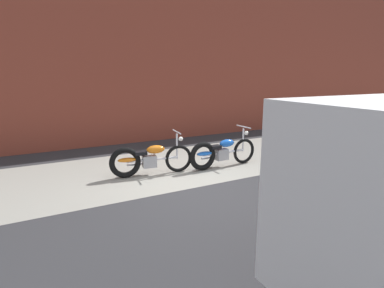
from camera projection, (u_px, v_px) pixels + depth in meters
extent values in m
plane|color=#2D2D30|center=(197.00, 187.00, 6.58)|extent=(80.00, 80.00, 0.00)
cube|color=gray|center=(165.00, 166.00, 8.08)|extent=(36.00, 3.50, 0.01)
cube|color=brown|center=(122.00, 52.00, 10.36)|extent=(36.00, 0.50, 6.21)
torus|color=black|center=(179.00, 159.00, 7.57)|extent=(0.68, 0.17, 0.68)
torus|color=black|center=(125.00, 163.00, 7.12)|extent=(0.74, 0.23, 0.73)
cylinder|color=silver|center=(153.00, 159.00, 7.34)|extent=(1.23, 0.23, 0.06)
cube|color=#99999E|center=(149.00, 161.00, 7.32)|extent=(0.35, 0.26, 0.28)
ellipsoid|color=orange|center=(156.00, 149.00, 7.31)|extent=(0.46, 0.25, 0.20)
ellipsoid|color=orange|center=(127.00, 160.00, 7.12)|extent=(0.46, 0.24, 0.10)
cube|color=black|center=(141.00, 153.00, 7.20)|extent=(0.30, 0.24, 0.08)
cylinder|color=silver|center=(177.00, 146.00, 7.49)|extent=(0.05, 0.05, 0.62)
cylinder|color=silver|center=(177.00, 132.00, 7.41)|extent=(0.11, 0.58, 0.03)
sphere|color=white|center=(181.00, 139.00, 7.48)|extent=(0.11, 0.11, 0.11)
cylinder|color=silver|center=(138.00, 164.00, 7.39)|extent=(0.55, 0.14, 0.06)
torus|color=black|center=(244.00, 151.00, 8.31)|extent=(0.68, 0.09, 0.68)
torus|color=black|center=(203.00, 156.00, 7.69)|extent=(0.73, 0.14, 0.73)
cylinder|color=silver|center=(224.00, 152.00, 7.99)|extent=(1.24, 0.08, 0.06)
cube|color=#99999E|center=(222.00, 154.00, 7.97)|extent=(0.32, 0.22, 0.28)
ellipsoid|color=blue|center=(227.00, 143.00, 7.98)|extent=(0.44, 0.20, 0.20)
ellipsoid|color=blue|center=(204.00, 154.00, 7.70)|extent=(0.44, 0.19, 0.10)
cube|color=black|center=(215.00, 147.00, 7.82)|extent=(0.28, 0.20, 0.08)
cylinder|color=silver|center=(243.00, 140.00, 8.23)|extent=(0.04, 0.04, 0.62)
cylinder|color=silver|center=(244.00, 127.00, 8.15)|extent=(0.04, 0.58, 0.03)
sphere|color=white|center=(246.00, 133.00, 8.23)|extent=(0.11, 0.11, 0.11)
cylinder|color=silver|center=(211.00, 157.00, 8.00)|extent=(0.55, 0.07, 0.06)
cylinder|color=black|center=(345.00, 256.00, 3.31)|extent=(0.91, 0.30, 0.90)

